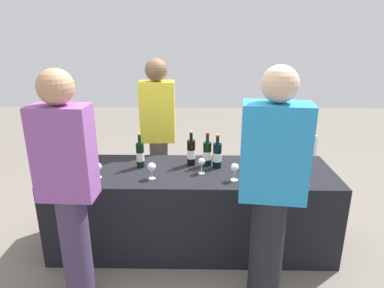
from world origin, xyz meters
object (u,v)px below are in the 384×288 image
at_px(guest_0, 68,184).
at_px(wine_bottle_4, 217,155).
at_px(ice_bucket, 296,156).
at_px(guest_1, 271,186).
at_px(wine_bottle_3, 207,154).
at_px(wine_glass_3, 235,168).
at_px(wine_glass_0, 97,167).
at_px(wine_glass_4, 259,166).
at_px(wine_glass_1, 152,167).
at_px(wine_glass_5, 286,168).
at_px(wine_glass_2, 202,162).
at_px(wine_bottle_1, 140,155).
at_px(wine_bottle_6, 270,155).
at_px(server_pouring, 158,131).
at_px(wine_bottle_2, 191,152).
at_px(wine_bottle_0, 86,154).
at_px(menu_board, 286,169).
at_px(wine_bottle_5, 259,152).

bearing_deg(guest_0, wine_bottle_4, 38.93).
bearing_deg(ice_bucket, guest_1, -115.86).
bearing_deg(wine_bottle_3, ice_bucket, -1.72).
bearing_deg(guest_1, wine_glass_3, 117.75).
height_order(wine_glass_0, wine_glass_4, wine_glass_0).
xyz_separation_m(wine_glass_1, wine_glass_5, (1.13, 0.01, 0.00)).
bearing_deg(wine_glass_2, wine_bottle_1, 166.83).
distance_m(wine_bottle_4, wine_glass_1, 0.62).
height_order(wine_bottle_3, wine_bottle_6, wine_bottle_6).
height_order(wine_glass_3, guest_1, guest_1).
height_order(wine_bottle_1, server_pouring, server_pouring).
height_order(wine_bottle_1, wine_glass_4, wine_bottle_1).
xyz_separation_m(wine_bottle_2, wine_glass_3, (0.37, -0.34, -0.01)).
xyz_separation_m(wine_bottle_2, wine_bottle_4, (0.24, -0.06, -0.00)).
relative_size(wine_glass_2, server_pouring, 0.08).
relative_size(wine_glass_0, guest_0, 0.08).
xyz_separation_m(wine_bottle_0, wine_glass_5, (1.78, -0.29, -0.00)).
bearing_deg(ice_bucket, wine_glass_2, -169.62).
height_order(wine_bottle_2, wine_bottle_4, wine_bottle_2).
relative_size(wine_bottle_1, wine_bottle_6, 1.02).
distance_m(wine_bottle_0, wine_glass_2, 1.09).
distance_m(wine_bottle_4, wine_glass_3, 0.30).
xyz_separation_m(wine_bottle_0, menu_board, (2.08, 0.75, -0.45)).
bearing_deg(wine_glass_4, wine_bottle_5, 80.24).
relative_size(wine_bottle_5, wine_glass_3, 2.17).
relative_size(wine_bottle_6, wine_glass_4, 2.49).
bearing_deg(wine_glass_0, wine_glass_3, -1.54).
xyz_separation_m(wine_glass_1, menu_board, (1.43, 1.06, -0.45)).
relative_size(wine_bottle_0, wine_glass_2, 2.07).
relative_size(wine_bottle_3, menu_board, 0.37).
xyz_separation_m(wine_bottle_6, ice_bucket, (0.23, -0.01, -0.01)).
distance_m(wine_bottle_1, menu_board, 1.82).
xyz_separation_m(wine_bottle_4, wine_bottle_5, (0.39, 0.08, 0.00)).
relative_size(wine_bottle_3, wine_glass_4, 2.43).
bearing_deg(guest_1, wine_glass_5, 73.08).
bearing_deg(wine_bottle_1, wine_bottle_4, 0.35).
bearing_deg(wine_bottle_0, wine_glass_0, -57.10).
height_order(wine_bottle_2, wine_bottle_5, wine_bottle_2).
bearing_deg(menu_board, wine_bottle_4, -129.22).
relative_size(wine_bottle_6, guest_1, 0.18).
bearing_deg(menu_board, server_pouring, -162.33).
height_order(wine_glass_5, guest_1, guest_1).
xyz_separation_m(wine_bottle_5, wine_glass_3, (-0.26, -0.36, -0.01)).
relative_size(wine_bottle_3, wine_glass_0, 2.31).
height_order(wine_bottle_4, wine_glass_0, wine_bottle_4).
distance_m(wine_bottle_4, guest_1, 0.85).
height_order(wine_glass_4, guest_0, guest_0).
height_order(wine_bottle_1, ice_bucket, wine_bottle_1).
distance_m(wine_bottle_5, wine_glass_0, 1.46).
bearing_deg(wine_bottle_5, ice_bucket, -10.30).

